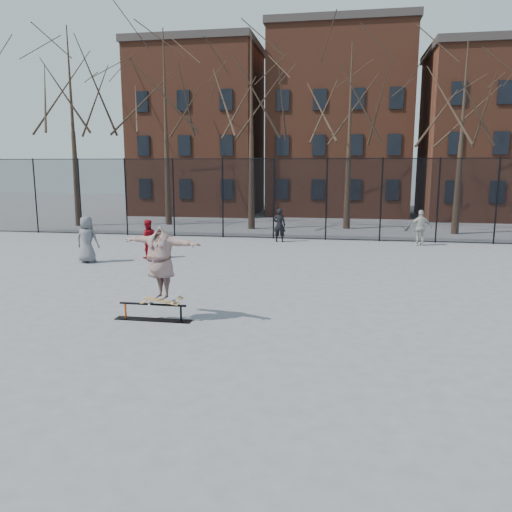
% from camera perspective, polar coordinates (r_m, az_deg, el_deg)
% --- Properties ---
extents(ground, '(100.00, 100.00, 0.00)m').
position_cam_1_polar(ground, '(12.34, 0.06, -6.73)').
color(ground, slate).
extents(skate_rail, '(1.87, 0.29, 0.41)m').
position_cam_1_polar(skate_rail, '(12.14, -11.69, -6.45)').
color(skate_rail, black).
rests_on(skate_rail, ground).
extents(skateboard, '(0.89, 0.21, 0.11)m').
position_cam_1_polar(skateboard, '(11.98, -10.71, -5.14)').
color(skateboard, '#A07A40').
rests_on(skateboard, skate_rail).
extents(skater, '(2.16, 1.07, 1.70)m').
position_cam_1_polar(skater, '(11.77, -10.85, -0.91)').
color(skater, '#3F327E').
rests_on(skater, skateboard).
extents(bystander_grey, '(0.86, 0.56, 1.76)m').
position_cam_1_polar(bystander_grey, '(19.80, -18.73, 1.80)').
color(bystander_grey, '#5D5D61').
rests_on(bystander_grey, ground).
extents(bystander_black, '(0.60, 0.41, 1.61)m').
position_cam_1_polar(bystander_black, '(23.98, 2.69, 3.54)').
color(bystander_black, black).
rests_on(bystander_black, ground).
extents(bystander_red, '(0.93, 0.86, 1.53)m').
position_cam_1_polar(bystander_red, '(20.13, -12.29, 1.91)').
color(bystander_red, maroon).
rests_on(bystander_red, ground).
extents(bystander_white, '(0.98, 0.46, 1.64)m').
position_cam_1_polar(bystander_white, '(24.05, 18.30, 3.08)').
color(bystander_white, '#BAB6AC').
rests_on(bystander_white, ground).
extents(fence, '(34.03, 0.07, 4.00)m').
position_cam_1_polar(fence, '(24.76, 5.22, 6.62)').
color(fence, black).
rests_on(fence, ground).
extents(tree_row, '(33.66, 7.46, 10.67)m').
position_cam_1_polar(tree_row, '(29.11, 5.63, 17.61)').
color(tree_row, black).
rests_on(tree_row, ground).
extents(rowhouses, '(29.00, 7.00, 13.00)m').
position_cam_1_polar(rowhouses, '(37.73, 8.17, 13.90)').
color(rowhouses, brown).
rests_on(rowhouses, ground).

